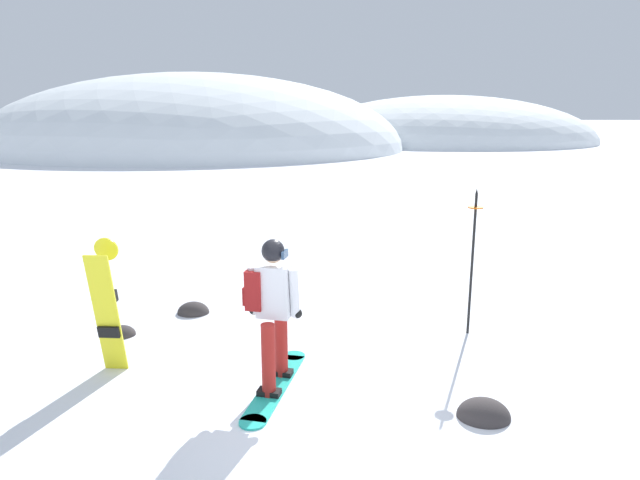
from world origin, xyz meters
name	(u,v)px	position (x,y,z in m)	size (l,w,h in m)	color
ground_plane	(320,416)	(0.00, 0.00, 0.00)	(300.00, 300.00, 0.00)	white
ridge_peak_main	(197,149)	(-11.82, 37.72, 0.00)	(31.65, 28.48, 11.37)	white
ridge_peak_far	(442,141)	(8.71, 48.84, 0.00)	(27.37, 24.63, 8.53)	white
snowboarder_main	(272,310)	(-0.57, 0.59, 0.92)	(0.65, 1.82, 1.71)	#23B7A3
spare_snowboard	(107,307)	(-2.53, 0.80, 0.83)	(0.28, 0.34, 1.63)	yellow
piste_marker_near	(473,253)	(1.94, 2.28, 1.16)	(0.20, 0.20, 2.05)	black
rock_dark	(122,335)	(-2.88, 1.92, 0.00)	(0.38, 0.33, 0.27)	#383333
rock_mid	(483,417)	(1.67, 0.07, 0.00)	(0.55, 0.46, 0.38)	#383333
rock_small	(193,313)	(-2.13, 2.82, 0.00)	(0.49, 0.42, 0.34)	#383333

